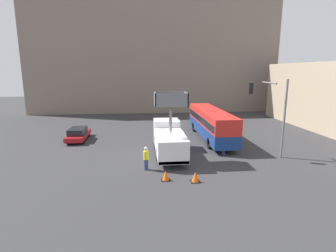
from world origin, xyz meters
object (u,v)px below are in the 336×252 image
at_px(utility_truck, 169,138).
at_px(parked_car_curbside, 78,134).
at_px(city_bus, 211,122).
at_px(road_worker_directing, 224,145).
at_px(traffic_cone_mid_road, 166,176).
at_px(traffic_light_pole, 273,106).
at_px(traffic_cone_near_truck, 195,177).
at_px(road_worker_near_truck, 146,158).

relative_size(utility_truck, parked_car_curbside, 1.50).
relative_size(city_bus, road_worker_directing, 6.82).
height_order(road_worker_directing, traffic_cone_mid_road, road_worker_directing).
height_order(city_bus, traffic_cone_mid_road, city_bus).
bearing_deg(city_bus, traffic_light_pole, -172.71).
relative_size(city_bus, traffic_cone_near_truck, 16.82).
bearing_deg(traffic_cone_mid_road, road_worker_directing, 42.23).
bearing_deg(traffic_cone_near_truck, road_worker_near_truck, 142.02).
relative_size(traffic_light_pole, road_worker_near_truck, 3.72).
bearing_deg(traffic_light_pole, road_worker_near_truck, -170.18).
xyz_separation_m(utility_truck, parked_car_curbside, (-9.19, 6.27, -0.86)).
relative_size(city_bus, road_worker_near_truck, 6.77).
height_order(utility_truck, parked_car_curbside, utility_truck).
bearing_deg(traffic_cone_mid_road, traffic_cone_near_truck, -13.49).
height_order(utility_truck, road_worker_directing, utility_truck).
bearing_deg(traffic_light_pole, utility_truck, 171.00).
bearing_deg(utility_truck, traffic_light_pole, -9.00).
bearing_deg(traffic_light_pole, traffic_cone_mid_road, -157.28).
bearing_deg(traffic_cone_near_truck, traffic_light_pole, 30.69).
distance_m(traffic_light_pole, road_worker_directing, 5.27).
xyz_separation_m(utility_truck, traffic_cone_mid_road, (-0.77, -5.26, -1.23)).
distance_m(city_bus, traffic_cone_near_truck, 12.03).
distance_m(road_worker_directing, parked_car_curbside, 15.45).
relative_size(road_worker_directing, parked_car_curbside, 0.38).
relative_size(utility_truck, traffic_cone_mid_road, 10.14).
xyz_separation_m(traffic_light_pole, parked_car_curbside, (-17.75, 7.63, -3.75)).
bearing_deg(utility_truck, traffic_cone_mid_road, -98.37).
bearing_deg(utility_truck, traffic_cone_near_truck, -78.34).
height_order(road_worker_near_truck, parked_car_curbside, road_worker_near_truck).
distance_m(traffic_light_pole, parked_car_curbside, 19.68).
height_order(utility_truck, traffic_cone_near_truck, utility_truck).
distance_m(utility_truck, city_bus, 7.56).
bearing_deg(road_worker_near_truck, parked_car_curbside, -58.31).
bearing_deg(city_bus, road_worker_directing, 158.01).
bearing_deg(utility_truck, parked_car_curbside, 145.68).
bearing_deg(parked_car_curbside, road_worker_directing, -24.52).
height_order(city_bus, road_worker_directing, city_bus).
height_order(utility_truck, city_bus, utility_truck).
bearing_deg(road_worker_near_truck, city_bus, -134.96).
bearing_deg(traffic_cone_mid_road, parked_car_curbside, 126.10).
bearing_deg(road_worker_near_truck, traffic_cone_mid_road, 116.77).
xyz_separation_m(road_worker_near_truck, parked_car_curbside, (-7.12, 9.47, -0.20)).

